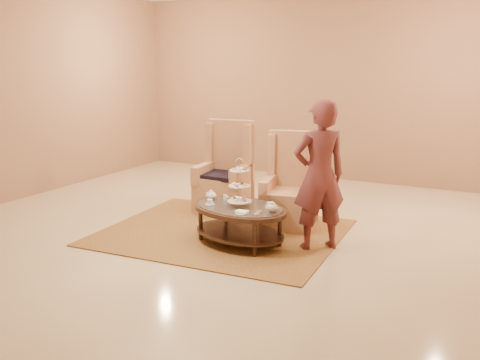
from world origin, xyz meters
The scene contains 9 objects.
ground centered at (0.00, 0.00, 0.00)m, with size 8.00×8.00×0.00m, color beige.
ceiling centered at (0.00, 0.00, 0.00)m, with size 8.00×8.00×0.02m, color white.
wall_back centered at (0.00, 4.00, 1.75)m, with size 8.00×0.04×3.50m, color #997053.
wall_left centered at (-4.00, 0.00, 1.75)m, with size 0.04×8.00×3.50m, color #997053.
rug centered at (-0.12, 0.05, 0.01)m, with size 3.19×2.71×0.02m.
tea_table centered at (0.29, -0.23, 0.40)m, with size 1.50×1.21×1.10m.
armchair_left centered at (-0.65, 1.11, 0.46)m, with size 0.81×0.84×1.37m.
armchair_right centered at (0.54, 0.81, 0.44)m, with size 0.83×0.85×1.30m.
person centered at (1.20, 0.07, 0.91)m, with size 0.79×0.77×1.82m.
Camera 1 is at (3.23, -5.89, 2.25)m, focal length 40.00 mm.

